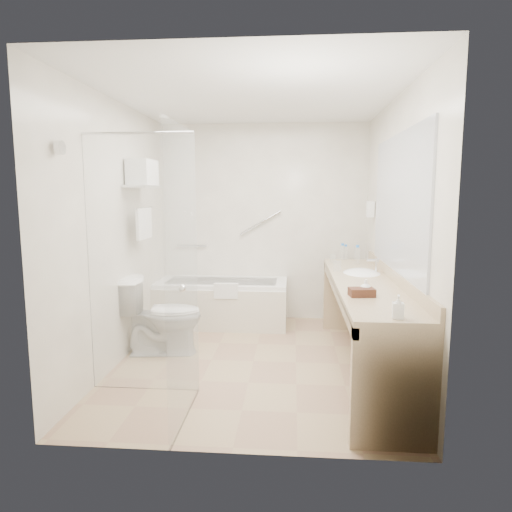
# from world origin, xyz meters

# --- Properties ---
(floor) EXTENTS (3.20, 3.20, 0.00)m
(floor) POSITION_xyz_m (0.00, 0.00, 0.00)
(floor) COLOR tan
(floor) RESTS_ON ground
(ceiling) EXTENTS (2.60, 3.20, 0.10)m
(ceiling) POSITION_xyz_m (0.00, 0.00, 2.50)
(ceiling) COLOR white
(ceiling) RESTS_ON wall_back
(wall_back) EXTENTS (2.60, 0.10, 2.50)m
(wall_back) POSITION_xyz_m (0.00, 1.60, 1.25)
(wall_back) COLOR silver
(wall_back) RESTS_ON ground
(wall_front) EXTENTS (2.60, 0.10, 2.50)m
(wall_front) POSITION_xyz_m (0.00, -1.60, 1.25)
(wall_front) COLOR silver
(wall_front) RESTS_ON ground
(wall_left) EXTENTS (0.10, 3.20, 2.50)m
(wall_left) POSITION_xyz_m (-1.30, 0.00, 1.25)
(wall_left) COLOR silver
(wall_left) RESTS_ON ground
(wall_right) EXTENTS (0.10, 3.20, 2.50)m
(wall_right) POSITION_xyz_m (1.30, 0.00, 1.25)
(wall_right) COLOR silver
(wall_right) RESTS_ON ground
(bathtub) EXTENTS (1.60, 0.73, 0.59)m
(bathtub) POSITION_xyz_m (-0.50, 1.24, 0.28)
(bathtub) COLOR white
(bathtub) RESTS_ON floor
(grab_bar_short) EXTENTS (0.40, 0.03, 0.03)m
(grab_bar_short) POSITION_xyz_m (-0.95, 1.56, 0.95)
(grab_bar_short) COLOR silver
(grab_bar_short) RESTS_ON wall_back
(grab_bar_long) EXTENTS (0.53, 0.03, 0.33)m
(grab_bar_long) POSITION_xyz_m (-0.05, 1.56, 1.25)
(grab_bar_long) COLOR silver
(grab_bar_long) RESTS_ON wall_back
(shower_enclosure) EXTENTS (0.96, 0.91, 2.11)m
(shower_enclosure) POSITION_xyz_m (-0.63, -0.93, 1.07)
(shower_enclosure) COLOR silver
(shower_enclosure) RESTS_ON floor
(towel_shelf) EXTENTS (0.24, 0.55, 0.81)m
(towel_shelf) POSITION_xyz_m (-1.17, 0.35, 1.75)
(towel_shelf) COLOR silver
(towel_shelf) RESTS_ON wall_left
(vanity_counter) EXTENTS (0.55, 2.70, 0.95)m
(vanity_counter) POSITION_xyz_m (1.02, -0.15, 0.64)
(vanity_counter) COLOR tan
(vanity_counter) RESTS_ON floor
(sink) EXTENTS (0.40, 0.52, 0.14)m
(sink) POSITION_xyz_m (1.05, 0.25, 0.82)
(sink) COLOR white
(sink) RESTS_ON vanity_counter
(faucet) EXTENTS (0.03, 0.03, 0.14)m
(faucet) POSITION_xyz_m (1.20, 0.25, 0.93)
(faucet) COLOR silver
(faucet) RESTS_ON vanity_counter
(mirror) EXTENTS (0.02, 2.00, 1.20)m
(mirror) POSITION_xyz_m (1.29, -0.15, 1.55)
(mirror) COLOR #ACB0B9
(mirror) RESTS_ON wall_right
(hairdryer_unit) EXTENTS (0.08, 0.10, 0.18)m
(hairdryer_unit) POSITION_xyz_m (1.25, 1.05, 1.45)
(hairdryer_unit) COLOR silver
(hairdryer_unit) RESTS_ON wall_right
(toilet) EXTENTS (0.85, 0.55, 0.78)m
(toilet) POSITION_xyz_m (-0.95, 0.17, 0.39)
(toilet) COLOR white
(toilet) RESTS_ON floor
(amenity_basket) EXTENTS (0.20, 0.15, 0.06)m
(amenity_basket) POSITION_xyz_m (0.90, -0.79, 0.88)
(amenity_basket) COLOR #4B281A
(amenity_basket) RESTS_ON vanity_counter
(soap_bottle_a) EXTENTS (0.08, 0.16, 0.07)m
(soap_bottle_a) POSITION_xyz_m (1.04, -1.40, 0.89)
(soap_bottle_a) COLOR silver
(soap_bottle_a) RESTS_ON vanity_counter
(soap_bottle_b) EXTENTS (0.10, 0.12, 0.09)m
(soap_bottle_b) POSITION_xyz_m (0.94, -0.72, 0.90)
(soap_bottle_b) COLOR silver
(soap_bottle_b) RESTS_ON vanity_counter
(water_bottle_left) EXTENTS (0.07, 0.07, 0.21)m
(water_bottle_left) POSITION_xyz_m (1.09, 0.82, 0.95)
(water_bottle_left) COLOR silver
(water_bottle_left) RESTS_ON vanity_counter
(water_bottle_mid) EXTENTS (0.06, 0.06, 0.19)m
(water_bottle_mid) POSITION_xyz_m (0.99, 1.10, 0.93)
(water_bottle_mid) COLOR silver
(water_bottle_mid) RESTS_ON vanity_counter
(water_bottle_right) EXTENTS (0.06, 0.06, 0.20)m
(water_bottle_right) POSITION_xyz_m (0.95, 1.10, 0.94)
(water_bottle_right) COLOR silver
(water_bottle_right) RESTS_ON vanity_counter
(drinking_glass_near) EXTENTS (0.08, 0.08, 0.10)m
(drinking_glass_near) POSITION_xyz_m (0.82, 0.87, 0.90)
(drinking_glass_near) COLOR silver
(drinking_glass_near) RESTS_ON vanity_counter
(drinking_glass_far) EXTENTS (0.10, 0.10, 0.10)m
(drinking_glass_far) POSITION_xyz_m (0.82, 0.34, 0.90)
(drinking_glass_far) COLOR silver
(drinking_glass_far) RESTS_ON vanity_counter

